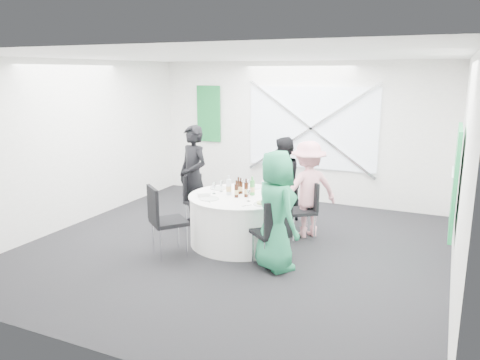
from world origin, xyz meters
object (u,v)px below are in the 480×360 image
at_px(green_water_bottle, 252,188).
at_px(clear_water_bottle, 229,187).
at_px(chair_back, 275,193).
at_px(chair_front_right, 273,228).
at_px(chair_back_left, 196,197).
at_px(person_woman_green, 276,211).
at_px(chair_back_right, 306,205).
at_px(banquet_table, 240,219).
at_px(chair_front_left, 162,215).
at_px(person_woman_pink, 308,189).
at_px(person_man_back_left, 193,176).
at_px(person_man_back, 282,180).

distance_m(green_water_bottle, clear_water_bottle, 0.36).
height_order(chair_back, chair_front_right, chair_back).
xyz_separation_m(chair_back, green_water_bottle, (-0.02, -0.94, 0.30)).
distance_m(chair_front_right, clear_water_bottle, 1.20).
relative_size(chair_back_left, person_woman_green, 0.54).
distance_m(chair_back, person_woman_green, 1.84).
bearing_deg(chair_back_right, green_water_bottle, -88.80).
bearing_deg(banquet_table, chair_back_right, 36.58).
xyz_separation_m(chair_front_left, clear_water_bottle, (0.60, 0.91, 0.27)).
distance_m(banquet_table, clear_water_bottle, 0.53).
height_order(chair_back, chair_front_left, chair_front_left).
relative_size(person_woman_pink, clear_water_bottle, 5.13).
bearing_deg(chair_front_left, person_woman_pink, -94.31).
xyz_separation_m(banquet_table, chair_back, (0.19, 1.03, 0.19)).
distance_m(banquet_table, chair_back_right, 1.08).
bearing_deg(clear_water_bottle, banquet_table, 12.13).
bearing_deg(green_water_bottle, chair_front_right, -50.46).
bearing_deg(chair_back, person_man_back_left, -146.00).
distance_m(chair_back_left, chair_front_left, 1.41).
relative_size(person_man_back, green_water_bottle, 5.26).
xyz_separation_m(person_woman_pink, person_woman_green, (-0.02, -1.42, 0.03)).
distance_m(person_man_back_left, person_woman_pink, 1.95).
relative_size(banquet_table, person_man_back, 1.03).
xyz_separation_m(chair_back_right, person_woman_green, (-0.03, -1.31, 0.27)).
bearing_deg(chair_back_right, person_man_back_left, -121.75).
xyz_separation_m(banquet_table, chair_back_right, (0.86, 0.64, 0.16)).
relative_size(person_man_back_left, green_water_bottle, 6.00).
relative_size(chair_front_right, person_man_back, 0.63).
distance_m(chair_back, chair_back_left, 1.34).
relative_size(chair_front_right, person_woman_pink, 0.62).
height_order(person_man_back_left, green_water_bottle, person_man_back_left).
bearing_deg(person_man_back, banquet_table, 0.00).
bearing_deg(clear_water_bottle, chair_front_left, -123.59).
height_order(chair_front_left, person_woman_green, person_woman_green).
distance_m(chair_front_right, person_woman_green, 0.25).
relative_size(chair_front_right, green_water_bottle, 3.32).
distance_m(chair_front_right, person_woman_pink, 1.44).
relative_size(chair_back, person_woman_green, 0.60).
bearing_deg(person_woman_pink, chair_front_right, 46.48).
bearing_deg(person_woman_pink, banquet_table, 0.00).
relative_size(chair_front_left, clear_water_bottle, 3.44).
bearing_deg(chair_back_left, banquet_table, -90.00).
bearing_deg(person_man_back_left, chair_front_right, -7.80).
xyz_separation_m(chair_back, person_woman_green, (0.64, -1.71, 0.24)).
bearing_deg(green_water_bottle, person_woman_pink, 43.81).
height_order(chair_front_right, person_woman_pink, person_woman_pink).
relative_size(person_man_back_left, person_woman_pink, 1.12).
xyz_separation_m(chair_front_right, person_man_back, (-0.55, 1.90, 0.20)).
height_order(chair_back_left, green_water_bottle, green_water_bottle).
height_order(banquet_table, person_woman_pink, person_woman_pink).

